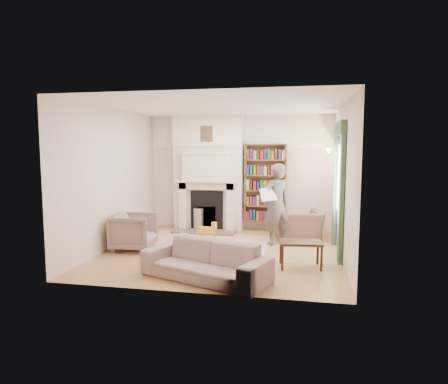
% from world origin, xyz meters
% --- Properties ---
extents(floor, '(4.50, 4.50, 0.00)m').
position_xyz_m(floor, '(0.00, 0.00, 0.00)').
color(floor, olive).
rests_on(floor, ground).
extents(ceiling, '(4.50, 4.50, 0.00)m').
position_xyz_m(ceiling, '(0.00, 0.00, 2.80)').
color(ceiling, white).
rests_on(ceiling, wall_back).
extents(wall_back, '(4.50, 0.00, 4.50)m').
position_xyz_m(wall_back, '(0.00, 2.25, 1.40)').
color(wall_back, silver).
rests_on(wall_back, floor).
extents(wall_front, '(4.50, 0.00, 4.50)m').
position_xyz_m(wall_front, '(0.00, -2.25, 1.40)').
color(wall_front, silver).
rests_on(wall_front, floor).
extents(wall_left, '(0.00, 4.50, 4.50)m').
position_xyz_m(wall_left, '(-2.25, 0.00, 1.40)').
color(wall_left, silver).
rests_on(wall_left, floor).
extents(wall_right, '(0.00, 4.50, 4.50)m').
position_xyz_m(wall_right, '(2.25, 0.00, 1.40)').
color(wall_right, silver).
rests_on(wall_right, floor).
extents(fireplace, '(1.70, 0.58, 2.80)m').
position_xyz_m(fireplace, '(-0.75, 2.05, 1.39)').
color(fireplace, silver).
rests_on(fireplace, floor).
extents(bookcase, '(1.00, 0.24, 1.85)m').
position_xyz_m(bookcase, '(0.65, 2.12, 1.18)').
color(bookcase, brown).
rests_on(bookcase, floor).
extents(window, '(0.02, 0.90, 1.30)m').
position_xyz_m(window, '(2.23, 0.40, 1.45)').
color(window, silver).
rests_on(window, wall_right).
extents(curtain_left, '(0.07, 0.32, 2.40)m').
position_xyz_m(curtain_left, '(2.20, -0.30, 1.20)').
color(curtain_left, '#2A422B').
rests_on(curtain_left, floor).
extents(curtain_right, '(0.07, 0.32, 2.40)m').
position_xyz_m(curtain_right, '(2.20, 1.10, 1.20)').
color(curtain_right, '#2A422B').
rests_on(curtain_right, floor).
extents(pelmet, '(0.09, 1.70, 0.24)m').
position_xyz_m(pelmet, '(2.19, 0.40, 2.38)').
color(pelmet, '#2A422B').
rests_on(pelmet, wall_right).
extents(wall_sconce, '(0.20, 0.24, 0.24)m').
position_xyz_m(wall_sconce, '(2.03, 1.50, 1.90)').
color(wall_sconce, gold).
rests_on(wall_sconce, wall_right).
extents(rug, '(2.76, 2.17, 0.01)m').
position_xyz_m(rug, '(-0.47, 0.54, 0.01)').
color(rug, beige).
rests_on(rug, floor).
extents(armchair_reading, '(1.15, 1.05, 0.64)m').
position_xyz_m(armchair_reading, '(1.45, 1.41, 0.32)').
color(armchair_reading, '#4F322A').
rests_on(armchair_reading, floor).
extents(armchair_left, '(0.87, 0.84, 0.73)m').
position_xyz_m(armchair_left, '(-1.74, -0.18, 0.36)').
color(armchair_left, gray).
rests_on(armchair_left, floor).
extents(sofa, '(2.15, 1.45, 0.59)m').
position_xyz_m(sofa, '(0.08, -1.65, 0.29)').
color(sofa, '#A9988C').
rests_on(sofa, floor).
extents(man_reading, '(0.74, 0.71, 1.70)m').
position_xyz_m(man_reading, '(1.00, 0.81, 0.85)').
color(man_reading, '#4F453F').
rests_on(man_reading, floor).
extents(newspaper, '(0.36, 0.32, 0.25)m').
position_xyz_m(newspaper, '(0.85, 0.61, 1.08)').
color(newspaper, white).
rests_on(newspaper, man_reading).
extents(coffee_table, '(0.75, 0.53, 0.45)m').
position_xyz_m(coffee_table, '(1.52, -0.73, 0.23)').
color(coffee_table, '#372313').
rests_on(coffee_table, floor).
extents(paraffin_heater, '(0.28, 0.28, 0.55)m').
position_xyz_m(paraffin_heater, '(-0.95, 1.84, 0.28)').
color(paraffin_heater, '#AFB1B7').
rests_on(paraffin_heater, floor).
extents(rocking_horse, '(0.57, 0.31, 0.47)m').
position_xyz_m(rocking_horse, '(-0.45, 0.61, 0.23)').
color(rocking_horse, gold).
rests_on(rocking_horse, rug).
extents(board_game, '(0.43, 0.43, 0.03)m').
position_xyz_m(board_game, '(-0.24, -0.16, 0.03)').
color(board_game, '#C4CC48').
rests_on(board_game, rug).
extents(game_box_lid, '(0.37, 0.28, 0.05)m').
position_xyz_m(game_box_lid, '(-0.99, 0.04, 0.04)').
color(game_box_lid, red).
rests_on(game_box_lid, rug).
extents(comic_annuals, '(0.81, 0.37, 0.02)m').
position_xyz_m(comic_annuals, '(0.27, -0.38, 0.02)').
color(comic_annuals, red).
rests_on(comic_annuals, rug).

